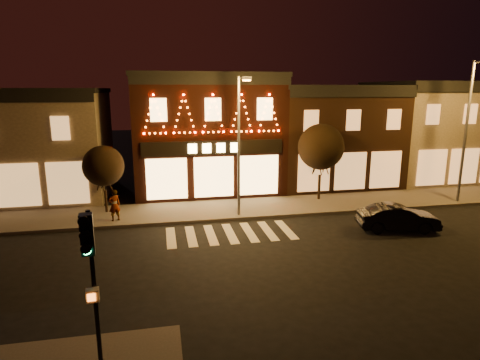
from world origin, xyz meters
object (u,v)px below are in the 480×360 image
object	(u,v)px
streetlamp_mid	(240,136)
pedestrian	(114,205)
traffic_signal_near	(91,264)
dark_sedan	(398,218)

from	to	relation	value
streetlamp_mid	pedestrian	size ratio (longest dim) A/B	4.40
traffic_signal_near	pedestrian	xyz separation A→B (m)	(-0.83, 12.71, -2.17)
traffic_signal_near	streetlamp_mid	bearing A→B (deg)	57.50
dark_sedan	streetlamp_mid	bearing A→B (deg)	76.48
traffic_signal_near	dark_sedan	bearing A→B (deg)	25.99
streetlamp_mid	traffic_signal_near	bearing A→B (deg)	-112.99
streetlamp_mid	pedestrian	distance (m)	7.84
traffic_signal_near	dark_sedan	world-z (taller)	traffic_signal_near
dark_sedan	traffic_signal_near	bearing A→B (deg)	133.52
traffic_signal_near	pedestrian	world-z (taller)	traffic_signal_near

